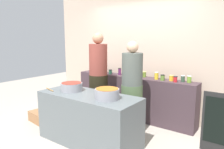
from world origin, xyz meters
TOP-DOWN VIEW (x-y plane):
  - ground at (0.00, 0.00)m, footprint 12.00×12.00m
  - storefront_wall at (0.00, 1.45)m, footprint 4.80×0.12m
  - display_shelf at (0.00, 1.10)m, footprint 2.70×0.36m
  - prep_table at (0.00, -0.30)m, footprint 1.70×0.70m
  - preserve_jar_0 at (-0.98, 1.05)m, footprint 0.07×0.07m
  - preserve_jar_1 at (-0.87, 1.09)m, footprint 0.08×0.08m
  - preserve_jar_2 at (-0.72, 1.05)m, footprint 0.08×0.08m
  - preserve_jar_3 at (-0.57, 1.08)m, footprint 0.08×0.08m
  - preserve_jar_4 at (-0.35, 1.12)m, footprint 0.07×0.07m
  - preserve_jar_5 at (-0.12, 1.03)m, footprint 0.08×0.08m
  - preserve_jar_6 at (0.24, 1.16)m, footprint 0.07×0.07m
  - preserve_jar_7 at (0.54, 1.09)m, footprint 0.08×0.08m
  - preserve_jar_8 at (0.69, 1.06)m, footprint 0.08×0.08m
  - preserve_jar_9 at (0.84, 1.11)m, footprint 0.09×0.09m
  - preserve_jar_10 at (0.94, 1.05)m, footprint 0.07×0.07m
  - preserve_jar_11 at (1.04, 1.15)m, footprint 0.07×0.07m
  - preserve_jar_12 at (1.16, 1.15)m, footprint 0.08×0.08m
  - cooking_pot_left at (-0.39, -0.28)m, footprint 0.37×0.37m
  - cooking_pot_center at (0.40, -0.33)m, footprint 0.36×0.36m
  - wooden_spoon at (-0.74, -0.47)m, footprint 0.28×0.09m
  - cook_with_tongs at (-0.41, 0.45)m, footprint 0.37×0.37m
  - cook_in_cap at (0.41, 0.38)m, footprint 0.37×0.37m
  - bread_crate at (-1.41, -0.25)m, footprint 0.50×0.34m
  - chalkboard_sign at (1.78, 0.57)m, footprint 0.47×0.05m

SIDE VIEW (x-z plane):
  - ground at x=0.00m, z-range 0.00..0.00m
  - bread_crate at x=-1.41m, z-range 0.00..0.21m
  - prep_table at x=0.00m, z-range 0.00..0.82m
  - display_shelf at x=0.00m, z-range 0.00..0.91m
  - chalkboard_sign at x=1.78m, z-range 0.01..0.93m
  - cook_in_cap at x=0.41m, z-range -0.08..1.58m
  - cook_with_tongs at x=-0.41m, z-range -0.08..1.73m
  - wooden_spoon at x=-0.74m, z-range 0.82..0.83m
  - cooking_pot_left at x=-0.39m, z-range 0.81..0.96m
  - cooking_pot_center at x=0.40m, z-range 0.81..0.97m
  - preserve_jar_3 at x=-0.57m, z-range 0.91..1.01m
  - preserve_jar_0 at x=-0.98m, z-range 0.91..1.01m
  - preserve_jar_9 at x=0.84m, z-range 0.91..1.01m
  - preserve_jar_10 at x=0.94m, z-range 0.91..1.01m
  - preserve_jar_8 at x=0.69m, z-range 0.91..1.02m
  - preserve_jar_1 at x=-0.87m, z-range 0.91..1.02m
  - preserve_jar_5 at x=-0.12m, z-range 0.91..1.02m
  - preserve_jar_6 at x=0.24m, z-range 0.91..1.02m
  - preserve_jar_11 at x=1.04m, z-range 0.91..1.03m
  - preserve_jar_12 at x=1.16m, z-range 0.91..1.03m
  - preserve_jar_2 at x=-0.72m, z-range 0.91..1.05m
  - preserve_jar_7 at x=0.54m, z-range 0.91..1.05m
  - preserve_jar_4 at x=-0.35m, z-range 0.91..1.05m
  - storefront_wall at x=0.00m, z-range 0.00..3.00m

